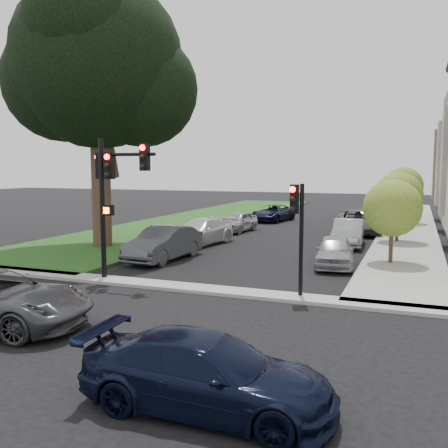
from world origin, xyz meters
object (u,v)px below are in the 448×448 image
(traffic_signal_main, at_px, (112,183))
(traffic_signal_secondary, at_px, (298,219))
(small_tree_b, at_px, (398,196))
(car_parked_5, at_px, (164,243))
(car_parked_3, at_px, (365,218))
(small_tree_c, at_px, (403,186))
(small_tree_a, at_px, (392,208))
(car_parked_1, at_px, (348,233))
(car_cross_far, at_px, (207,373))
(eucalyptus, at_px, (97,63))
(car_parked_8, at_px, (273,213))
(car_parked_6, at_px, (200,232))
(car_parked_7, at_px, (237,222))
(car_parked_0, at_px, (335,251))
(car_parked_2, at_px, (359,222))

(traffic_signal_main, relative_size, traffic_signal_secondary, 1.43)
(small_tree_b, xyz_separation_m, car_parked_5, (-9.81, -9.37, -1.88))
(car_parked_3, bearing_deg, traffic_signal_secondary, -91.64)
(small_tree_c, distance_m, traffic_signal_secondary, 24.07)
(small_tree_a, relative_size, car_parked_1, 0.86)
(small_tree_a, bearing_deg, traffic_signal_main, -143.93)
(small_tree_b, relative_size, car_parked_5, 0.84)
(small_tree_c, distance_m, car_cross_far, 32.08)
(small_tree_b, bearing_deg, eucalyptus, -153.36)
(small_tree_b, distance_m, traffic_signal_secondary, 14.04)
(car_parked_1, relative_size, car_parked_3, 1.08)
(small_tree_b, distance_m, car_parked_5, 13.69)
(traffic_signal_main, bearing_deg, car_parked_8, 90.14)
(car_cross_far, bearing_deg, car_parked_8, 12.84)
(eucalyptus, xyz_separation_m, car_parked_1, (12.19, 5.30, -8.83))
(traffic_signal_main, xyz_separation_m, car_parked_6, (-0.56, 9.28, -2.97))
(car_parked_3, relative_size, car_parked_6, 0.82)
(small_tree_b, distance_m, small_tree_c, 10.13)
(traffic_signal_secondary, height_order, car_parked_7, traffic_signal_secondary)
(traffic_signal_secondary, bearing_deg, small_tree_b, 79.44)
(small_tree_b, distance_m, car_parked_0, 8.58)
(small_tree_c, relative_size, traffic_signal_secondary, 1.15)
(small_tree_b, relative_size, car_parked_1, 0.91)
(car_parked_8, bearing_deg, small_tree_c, 18.75)
(car_parked_6, bearing_deg, car_parked_2, 55.51)
(car_cross_far, height_order, car_parked_5, car_parked_5)
(small_tree_b, height_order, car_parked_5, small_tree_b)
(car_parked_1, relative_size, car_parked_2, 0.81)
(car_parked_5, bearing_deg, car_parked_6, 97.30)
(car_parked_0, bearing_deg, car_parked_8, 106.84)
(traffic_signal_main, xyz_separation_m, car_parked_7, (-0.51, 15.26, -3.01))
(small_tree_a, bearing_deg, small_tree_b, 90.00)
(car_parked_1, height_order, car_parked_7, car_parked_1)
(traffic_signal_main, bearing_deg, small_tree_c, 68.15)
(eucalyptus, distance_m, car_parked_1, 15.96)
(traffic_signal_main, xyz_separation_m, car_parked_0, (7.35, 5.73, -3.02))
(eucalyptus, relative_size, small_tree_c, 3.26)
(traffic_signal_secondary, bearing_deg, small_tree_c, 83.86)
(car_cross_far, relative_size, car_parked_3, 1.13)
(eucalyptus, bearing_deg, car_parked_8, 72.64)
(small_tree_b, bearing_deg, car_parked_1, -140.05)
(car_parked_2, bearing_deg, eucalyptus, -149.29)
(small_tree_a, distance_m, car_parked_2, 10.71)
(traffic_signal_secondary, xyz_separation_m, car_parked_7, (-7.52, 15.30, -1.93))
(traffic_signal_secondary, distance_m, car_parked_5, 8.68)
(car_parked_2, height_order, car_parked_3, car_parked_2)
(small_tree_a, bearing_deg, car_parked_2, 103.52)
(small_tree_c, distance_m, traffic_signal_main, 25.75)
(eucalyptus, distance_m, car_cross_far, 20.95)
(small_tree_c, relative_size, car_parked_2, 0.79)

